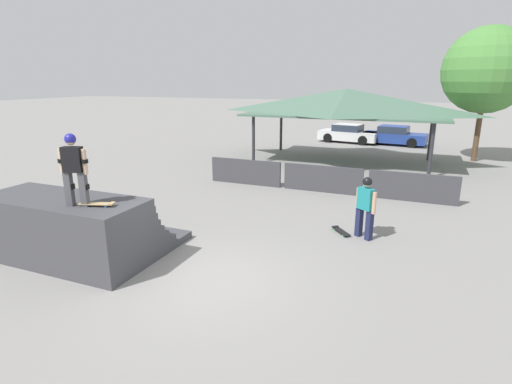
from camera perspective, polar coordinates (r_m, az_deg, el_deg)
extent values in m
plane|color=gray|center=(9.15, -7.45, -12.21)|extent=(160.00, 160.00, 0.00)
cube|color=#424247|center=(11.43, -22.34, -6.91)|extent=(4.12, 3.21, 0.20)
cube|color=#424247|center=(11.12, -23.81, -6.61)|extent=(4.12, 2.44, 0.20)
cube|color=#424247|center=(10.96, -24.45, -5.89)|extent=(4.12, 2.16, 0.20)
cube|color=#424247|center=(10.84, -24.92, -5.08)|extent=(4.12, 1.97, 0.20)
cube|color=#424247|center=(10.73, -25.30, -4.20)|extent=(4.12, 1.84, 0.20)
cube|color=#424247|center=(10.64, -25.62, -3.27)|extent=(4.12, 1.74, 0.20)
cube|color=#424247|center=(10.56, -25.87, -2.31)|extent=(4.12, 1.68, 0.20)
cube|color=#424247|center=(10.50, -26.07, -1.31)|extent=(4.12, 1.64, 0.20)
cylinder|color=silver|center=(11.00, -23.03, 0.12)|extent=(4.04, 0.07, 0.07)
cube|color=#4C4C51|center=(9.48, -23.38, 0.35)|extent=(0.18, 0.18, 0.77)
cube|color=black|center=(9.49, -23.33, 0.67)|extent=(0.21, 0.18, 0.11)
cube|color=#4C4C51|center=(9.65, -25.13, 0.40)|extent=(0.18, 0.18, 0.77)
cube|color=black|center=(9.66, -25.08, 0.71)|extent=(0.21, 0.18, 0.11)
cube|color=black|center=(9.42, -24.71, 4.25)|extent=(0.46, 0.32, 0.55)
cylinder|color=beige|center=(9.30, -23.30, 4.00)|extent=(0.13, 0.13, 0.55)
cylinder|color=black|center=(9.30, -23.31, 4.06)|extent=(0.19, 0.19, 0.08)
cylinder|color=beige|center=(9.57, -26.03, 3.98)|extent=(0.13, 0.13, 0.55)
cylinder|color=black|center=(9.56, -26.04, 4.04)|extent=(0.19, 0.19, 0.08)
sphere|color=beige|center=(9.36, -25.00, 6.71)|extent=(0.21, 0.21, 0.21)
sphere|color=#232399|center=(9.36, -25.02, 6.87)|extent=(0.24, 0.24, 0.24)
cylinder|color=blue|center=(9.44, -20.36, -1.67)|extent=(0.06, 0.04, 0.05)
cylinder|color=blue|center=(9.31, -20.70, -1.92)|extent=(0.06, 0.04, 0.05)
cylinder|color=blue|center=(9.64, -22.94, -1.58)|extent=(0.06, 0.04, 0.05)
cylinder|color=blue|center=(9.52, -23.31, -1.83)|extent=(0.06, 0.04, 0.05)
cube|color=tan|center=(9.47, -21.86, -1.55)|extent=(0.79, 0.43, 0.02)
cube|color=tan|center=(9.31, -19.91, -1.51)|extent=(0.15, 0.22, 0.02)
cube|color=#1E2347|center=(11.61, 14.51, -4.14)|extent=(0.22, 0.22, 0.84)
cube|color=#1E2347|center=(11.39, 15.88, -4.64)|extent=(0.22, 0.22, 0.84)
cube|color=teal|center=(11.28, 15.45, -0.95)|extent=(0.51, 0.45, 0.60)
cylinder|color=tan|center=(11.47, 14.38, -0.84)|extent=(0.16, 0.16, 0.60)
cylinder|color=tan|center=(11.12, 16.52, -1.53)|extent=(0.16, 0.16, 0.60)
sphere|color=tan|center=(11.16, 15.61, 1.26)|extent=(0.23, 0.23, 0.23)
sphere|color=black|center=(11.16, 15.63, 1.41)|extent=(0.26, 0.26, 0.26)
cylinder|color=green|center=(11.99, 11.20, -5.30)|extent=(0.06, 0.06, 0.05)
cylinder|color=green|center=(12.06, 11.79, -5.22)|extent=(0.06, 0.06, 0.05)
cylinder|color=green|center=(11.61, 12.34, -6.08)|extent=(0.06, 0.06, 0.05)
cylinder|color=green|center=(11.68, 12.93, -5.99)|extent=(0.06, 0.06, 0.05)
cube|color=black|center=(11.82, 12.07, -5.49)|extent=(0.65, 0.71, 0.02)
cube|color=black|center=(12.10, 11.24, -4.84)|extent=(0.21, 0.20, 0.02)
cube|color=#3D3D42|center=(16.86, -1.51, 2.90)|extent=(3.11, 0.12, 1.05)
cube|color=#3D3D42|center=(15.84, 9.50, 1.85)|extent=(3.11, 0.12, 1.05)
cube|color=#3D3D42|center=(15.48, 21.48, 0.63)|extent=(3.11, 0.12, 1.05)
cylinder|color=#2D2D33|center=(21.03, -0.37, 7.44)|extent=(0.16, 0.16, 2.47)
cylinder|color=#2D2D33|center=(19.44, 23.76, 5.43)|extent=(0.16, 0.16, 2.47)
cylinder|color=#2D2D33|center=(25.16, 3.60, 8.78)|extent=(0.16, 0.16, 2.47)
cylinder|color=#2D2D33|center=(23.84, 23.65, 7.12)|extent=(0.16, 0.16, 2.47)
cube|color=#4C705B|center=(21.82, 12.61, 10.77)|extent=(10.09, 5.23, 0.10)
pyramid|color=#4C705B|center=(21.77, 12.72, 12.55)|extent=(9.89, 5.13, 1.26)
cylinder|color=brown|center=(24.63, 29.09, 7.51)|extent=(0.28, 0.28, 3.16)
sphere|color=#4C893D|center=(24.49, 30.10, 14.82)|extent=(4.39, 4.39, 4.39)
cube|color=silver|center=(29.18, 13.13, 7.87)|extent=(4.31, 2.35, 0.62)
cube|color=#283342|center=(29.15, 12.99, 8.94)|extent=(2.10, 1.74, 0.46)
cube|color=silver|center=(29.13, 13.02, 9.39)|extent=(2.01, 1.69, 0.04)
cylinder|color=black|center=(29.59, 15.91, 7.47)|extent=(0.66, 0.30, 0.64)
cylinder|color=black|center=(28.09, 15.01, 7.12)|extent=(0.66, 0.30, 0.64)
cylinder|color=black|center=(30.35, 11.35, 7.95)|extent=(0.66, 0.30, 0.64)
cylinder|color=black|center=(28.88, 10.24, 7.63)|extent=(0.66, 0.30, 0.64)
cube|color=navy|center=(28.94, 19.18, 7.35)|extent=(4.27, 2.22, 0.62)
cube|color=#283342|center=(28.89, 19.06, 8.43)|extent=(2.06, 1.68, 0.46)
cube|color=navy|center=(28.87, 19.11, 8.88)|extent=(1.97, 1.64, 0.04)
cylinder|color=black|center=(29.56, 21.83, 6.94)|extent=(0.66, 0.28, 0.64)
cylinder|color=black|center=(27.99, 21.37, 6.55)|extent=(0.66, 0.28, 0.64)
cylinder|color=black|center=(29.98, 17.08, 7.48)|extent=(0.66, 0.28, 0.64)
cylinder|color=black|center=(28.44, 16.36, 7.12)|extent=(0.66, 0.28, 0.64)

